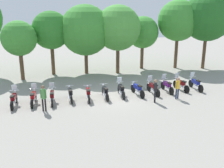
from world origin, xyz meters
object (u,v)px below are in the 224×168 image
at_px(motorcycle_3, 70,94).
at_px(motorcycle_4, 88,93).
at_px(motorcycle_11, 196,84).
at_px(motorcycle_6, 121,90).
at_px(tree_2, 51,30).
at_px(motorcycle_1, 33,97).
at_px(motorcycle_8, 153,88).
at_px(motorcycle_7, 137,89).
at_px(tree_4, 118,28).
at_px(motorcycle_2, 52,96).
at_px(person_2, 178,87).
at_px(tree_7, 208,16).
at_px(tree_5, 143,32).
at_px(tree_6, 178,21).
at_px(motorcycle_9, 167,86).
at_px(person_0, 43,96).
at_px(tree_3, 85,30).
at_px(person_1, 155,89).
at_px(motorcycle_0, 14,99).
at_px(motorcycle_10, 181,84).
at_px(motorcycle_5, 105,92).
at_px(tree_1, 19,39).

bearing_deg(motorcycle_3, motorcycle_4, -99.97).
distance_m(motorcycle_3, motorcycle_11, 10.38).
distance_m(motorcycle_6, tree_2, 10.43).
xyz_separation_m(motorcycle_1, motorcycle_8, (9.06, 0.54, 0.00)).
height_order(motorcycle_7, tree_2, tree_2).
xyz_separation_m(motorcycle_1, tree_4, (7.80, 7.88, 4.14)).
distance_m(motorcycle_1, motorcycle_2, 1.29).
bearing_deg(person_2, tree_7, -51.25).
xyz_separation_m(motorcycle_4, person_2, (6.55, -1.06, 0.45)).
xyz_separation_m(motorcycle_3, motorcycle_7, (5.18, 0.18, 0.00)).
distance_m(motorcycle_3, tree_7, 17.90).
distance_m(motorcycle_7, tree_5, 10.21).
bearing_deg(motorcycle_4, tree_6, -49.20).
xyz_separation_m(motorcycle_8, tree_7, (8.71, 7.66, 5.20)).
distance_m(motorcycle_9, person_0, 9.83).
xyz_separation_m(tree_3, tree_4, (3.24, -0.45, 0.21)).
distance_m(motorcycle_2, tree_3, 9.80).
relative_size(motorcycle_6, person_2, 1.33).
relative_size(motorcycle_1, motorcycle_9, 1.00).
distance_m(motorcycle_11, tree_7, 10.13).
height_order(tree_2, tree_6, tree_6).
bearing_deg(person_1, motorcycle_0, 19.59).
relative_size(motorcycle_7, motorcycle_11, 0.99).
bearing_deg(motorcycle_0, motorcycle_9, -84.47).
height_order(motorcycle_11, person_2, person_2).
height_order(motorcycle_0, motorcycle_10, same).
xyz_separation_m(motorcycle_3, motorcycle_11, (10.36, 0.68, 0.01)).
distance_m(motorcycle_1, person_0, 1.77).
height_order(person_0, tree_5, tree_5).
relative_size(motorcycle_11, tree_7, 0.26).
relative_size(motorcycle_10, tree_2, 0.34).
xyz_separation_m(motorcycle_5, motorcycle_10, (6.47, 0.74, 0.01)).
height_order(motorcycle_0, motorcycle_2, same).
bearing_deg(motorcycle_3, motorcycle_11, -89.51).
bearing_deg(tree_2, tree_3, -5.07).
bearing_deg(tree_5, motorcycle_11, -76.81).
bearing_deg(motorcycle_11, person_0, 99.15).
relative_size(motorcycle_0, tree_4, 0.32).
xyz_separation_m(tree_2, tree_6, (13.61, 0.41, 0.80)).
height_order(motorcycle_6, tree_1, tree_1).
distance_m(motorcycle_0, tree_1, 7.98).
xyz_separation_m(motorcycle_5, tree_4, (2.62, 7.61, 4.15)).
relative_size(motorcycle_5, person_2, 1.34).
height_order(motorcycle_8, tree_5, tree_5).
bearing_deg(tree_1, person_1, -39.36).
height_order(person_2, tree_2, tree_2).
height_order(motorcycle_5, tree_7, tree_7).
height_order(motorcycle_10, tree_1, tree_1).
bearing_deg(motorcycle_9, person_2, 179.23).
bearing_deg(motorcycle_0, tree_6, -59.55).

